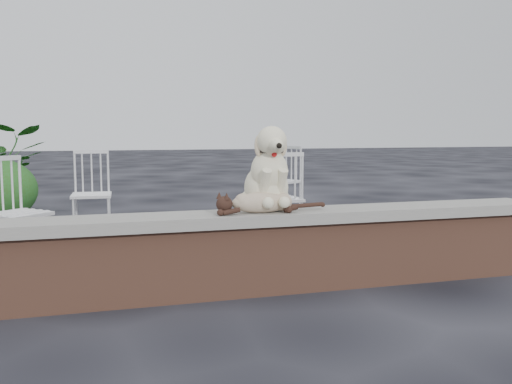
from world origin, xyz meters
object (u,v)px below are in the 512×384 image
object	(u,v)px
chair_a	(18,212)
cat	(262,201)
chair_c	(278,197)
chair_d	(282,180)
dog	(266,167)
potted_plant_a	(3,169)
chair_b	(91,193)

from	to	relation	value
chair_a	cat	bearing A→B (deg)	-80.77
chair_c	chair_d	size ratio (longest dim) A/B	1.00
dog	cat	xyz separation A→B (m)	(-0.08, -0.15, -0.23)
cat	potted_plant_a	bearing A→B (deg)	116.77
chair_d	chair_a	xyz separation A→B (m)	(-3.14, -2.27, 0.00)
dog	potted_plant_a	bearing A→B (deg)	118.31
chair_b	chair_a	xyz separation A→B (m)	(-0.60, -1.29, 0.00)
chair_b	potted_plant_a	world-z (taller)	potted_plant_a
dog	chair_b	size ratio (longest dim) A/B	0.66
cat	chair_c	bearing A→B (deg)	68.03
chair_b	potted_plant_a	bearing A→B (deg)	122.17
chair_a	potted_plant_a	size ratio (longest dim) A/B	0.76
dog	chair_b	xyz separation A→B (m)	(-1.24, 2.46, -0.42)
dog	chair_a	world-z (taller)	dog
chair_b	potted_plant_a	distance (m)	2.41
cat	chair_d	world-z (taller)	chair_d
cat	chair_d	distance (m)	3.86
cat	chair_c	world-z (taller)	chair_c
dog	chair_c	size ratio (longest dim) A/B	0.66
dog	chair_c	xyz separation A→B (m)	(0.61, 1.54, -0.42)
chair_c	potted_plant_a	size ratio (longest dim) A/B	0.76
dog	potted_plant_a	distance (m)	5.17
dog	chair_b	bearing A→B (deg)	117.06
chair_d	dog	bearing A→B (deg)	-46.25
dog	cat	bearing A→B (deg)	-117.85
potted_plant_a	chair_b	bearing A→B (deg)	-60.48
chair_b	potted_plant_a	size ratio (longest dim) A/B	0.76
chair_d	potted_plant_a	distance (m)	3.89
cat	chair_d	size ratio (longest dim) A/B	1.04
cat	chair_d	bearing A→B (deg)	69.21
cat	potted_plant_a	size ratio (longest dim) A/B	0.79
chair_b	chair_d	world-z (taller)	same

